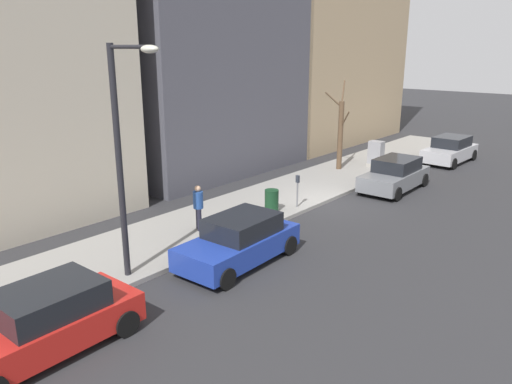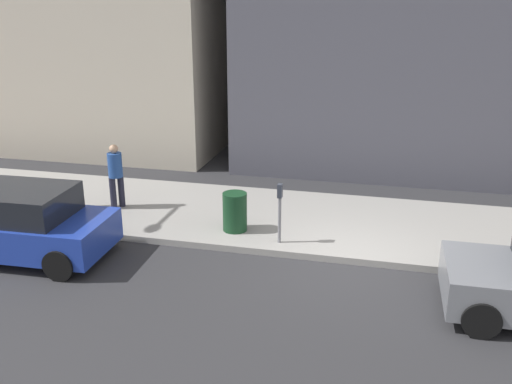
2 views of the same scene
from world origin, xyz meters
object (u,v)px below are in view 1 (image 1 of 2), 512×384
Objects in this scene: streetlamp at (124,145)px; utility_box at (376,154)px; office_block_center at (173,21)px; parked_car_blue at (240,241)px; trash_bin at (272,201)px; parked_car_grey at (395,175)px; pedestrian_near_meter at (198,205)px; parking_meter at (297,188)px; parked_car_silver at (450,150)px; parked_car_red at (45,322)px; bare_tree at (340,133)px.

utility_box is at bearing -86.58° from streetlamp.
parked_car_blue is at bearing 145.74° from office_block_center.
trash_bin is at bearing -85.13° from streetlamp.
trash_bin is (2.09, -4.28, -0.14)m from parked_car_blue.
pedestrian_near_meter reaches higher than parked_car_grey.
parking_meter is 0.09× the size of office_block_center.
parked_car_red is (0.16, 24.73, 0.00)m from parked_car_silver.
pedestrian_near_meter is at bearing 72.93° from parked_car_grey.
bare_tree is (2.16, -6.94, 1.13)m from parking_meter.
parked_car_grey is at bearing -96.50° from streetlamp.
parked_car_red reaches higher than parking_meter.
parked_car_grey reaches higher than trash_bin.
parked_car_grey is at bearing -168.17° from office_block_center.
utility_box is at bearing -84.38° from parking_meter.
parked_car_grey is 4.10m from utility_box.
bare_tree reaches higher than parked_car_red.
pedestrian_near_meter reaches higher than parked_car_silver.
office_block_center is (12.30, 2.58, 7.12)m from parked_car_grey.
pedestrian_near_meter is at bearing 82.77° from parked_car_silver.
parked_car_grey reaches higher than parking_meter.
pedestrian_near_meter reaches higher than utility_box.
pedestrian_near_meter reaches higher than parked_car_red.
trash_bin is (-0.40, 9.77, -0.25)m from utility_box.
utility_box is at bearing -127.63° from bare_tree.
streetlamp is 7.22× the size of trash_bin.
pedestrian_near_meter is at bearing 77.40° from trash_bin.
parked_car_grey and parked_car_red have the same top height.
parked_car_red is (0.13, 6.29, 0.00)m from parked_car_blue.
pedestrian_near_meter is (1.36, -3.92, -2.93)m from streetlamp.
parked_car_red is 4.86m from streetlamp.
parked_car_blue is 4.77m from trash_bin.
pedestrian_near_meter is (2.94, 9.93, 0.35)m from parked_car_grey.
parked_car_silver is 18.43m from parked_car_blue.
pedestrian_near_meter is at bearing -70.87° from streetlamp.
parked_car_grey is 6.96m from trash_bin.
parked_car_red is 4.69× the size of trash_bin.
office_block_center is (12.23, 10.13, 7.12)m from parked_car_silver.
pedestrian_near_meter reaches higher than trash_bin.
bare_tree is 5.19× the size of trash_bin.
office_block_center is at bearing 11.24° from parked_car_grey.
bare_tree is at bearing 52.37° from utility_box.
trash_bin is (0.62, -7.25, -3.42)m from streetlamp.
parked_car_blue is at bearing 88.87° from parked_car_grey.
parked_car_grey and parked_car_blue have the same top height.
trash_bin is 0.06× the size of office_block_center.
trash_bin is (-1.71, 8.08, -1.51)m from bare_tree.
parked_car_red is at bearing -37.18° from pedestrian_near_meter.
office_block_center is at bearing 30.62° from utility_box.
utility_box is at bearing -87.66° from trash_bin.
utility_box is (0.85, -8.64, -0.13)m from parking_meter.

